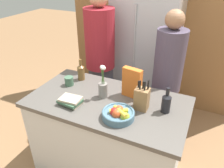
% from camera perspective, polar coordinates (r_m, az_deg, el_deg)
% --- Properties ---
extents(ground_plane, '(14.00, 14.00, 0.00)m').
position_cam_1_polar(ground_plane, '(2.60, -0.99, -20.68)').
color(ground_plane, '#936B47').
extents(kitchen_island, '(1.46, 0.79, 0.88)m').
position_cam_1_polar(kitchen_island, '(2.28, -1.08, -13.51)').
color(kitchen_island, silver).
rests_on(kitchen_island, ground_plane).
extents(back_wall_wood, '(2.66, 0.12, 2.60)m').
position_cam_1_polar(back_wall_wood, '(3.27, 11.83, 16.61)').
color(back_wall_wood, olive).
rests_on(back_wall_wood, ground_plane).
extents(refrigerator, '(0.83, 0.63, 1.92)m').
position_cam_1_polar(refrigerator, '(3.03, 8.79, 9.16)').
color(refrigerator, '#B7B7BC').
rests_on(refrigerator, ground_plane).
extents(fruit_bowl, '(0.27, 0.27, 0.11)m').
position_cam_1_polar(fruit_bowl, '(1.76, 1.68, -7.78)').
color(fruit_bowl, slate).
rests_on(fruit_bowl, kitchen_island).
extents(knife_block, '(0.12, 0.10, 0.28)m').
position_cam_1_polar(knife_block, '(1.86, 7.78, -3.77)').
color(knife_block, olive).
rests_on(knife_block, kitchen_island).
extents(flower_vase, '(0.08, 0.08, 0.32)m').
position_cam_1_polar(flower_vase, '(2.00, -2.39, -0.69)').
color(flower_vase, gray).
rests_on(flower_vase, kitchen_island).
extents(cereal_box, '(0.19, 0.09, 0.28)m').
position_cam_1_polar(cereal_box, '(2.00, 5.24, 0.30)').
color(cereal_box, orange).
rests_on(cereal_box, kitchen_island).
extents(coffee_mug, '(0.09, 0.12, 0.09)m').
position_cam_1_polar(coffee_mug, '(2.26, -11.15, 0.81)').
color(coffee_mug, '#42664C').
rests_on(coffee_mug, kitchen_island).
extents(book_stack, '(0.21, 0.17, 0.06)m').
position_cam_1_polar(book_stack, '(1.97, -10.81, -4.37)').
color(book_stack, '#B7A88E').
rests_on(book_stack, kitchen_island).
extents(bottle_oil, '(0.08, 0.08, 0.23)m').
position_cam_1_polar(bottle_oil, '(1.86, 13.99, -4.72)').
color(bottle_oil, black).
rests_on(bottle_oil, kitchen_island).
extents(bottle_vinegar, '(0.08, 0.08, 0.23)m').
position_cam_1_polar(bottle_vinegar, '(2.33, -8.10, 3.22)').
color(bottle_vinegar, brown).
rests_on(bottle_vinegar, kitchen_island).
extents(person_at_sink, '(0.35, 0.35, 1.75)m').
position_cam_1_polar(person_at_sink, '(2.69, -3.11, 7.41)').
color(person_at_sink, '#383842').
rests_on(person_at_sink, ground_plane).
extents(person_in_blue, '(0.31, 0.31, 1.61)m').
position_cam_1_polar(person_in_blue, '(2.41, 14.15, 1.79)').
color(person_in_blue, '#383842').
rests_on(person_in_blue, ground_plane).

